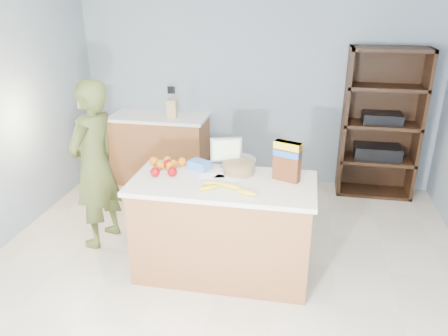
% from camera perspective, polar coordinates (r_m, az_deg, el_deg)
% --- Properties ---
extents(floor, '(4.50, 5.00, 0.02)m').
position_cam_1_polar(floor, '(3.89, -0.99, -15.76)').
color(floor, beige).
rests_on(floor, ground).
extents(walls, '(4.52, 5.02, 2.51)m').
position_cam_1_polar(walls, '(3.15, -1.19, 8.64)').
color(walls, gray).
rests_on(walls, ground).
extents(counter_peninsula, '(1.56, 0.76, 0.90)m').
position_cam_1_polar(counter_peninsula, '(3.90, -0.14, -8.26)').
color(counter_peninsula, brown).
rests_on(counter_peninsula, ground).
extents(back_cabinet, '(1.24, 0.62, 0.90)m').
position_cam_1_polar(back_cabinet, '(5.84, -8.24, 2.59)').
color(back_cabinet, brown).
rests_on(back_cabinet, ground).
extents(shelving_unit, '(0.90, 0.40, 1.80)m').
position_cam_1_polar(shelving_unit, '(5.64, 19.71, 5.18)').
color(shelving_unit, black).
rests_on(shelving_unit, ground).
extents(person, '(0.51, 0.67, 1.66)m').
position_cam_1_polar(person, '(4.38, -16.55, 0.33)').
color(person, '#444E22').
rests_on(person, ground).
extents(knife_block, '(0.12, 0.10, 0.31)m').
position_cam_1_polar(knife_block, '(5.57, -6.81, 7.80)').
color(knife_block, tan).
rests_on(knife_block, back_cabinet).
extents(envelopes, '(0.38, 0.19, 0.00)m').
position_cam_1_polar(envelopes, '(3.75, -0.63, -1.18)').
color(envelopes, white).
rests_on(envelopes, counter_peninsula).
extents(bananas, '(0.49, 0.19, 0.04)m').
position_cam_1_polar(bananas, '(3.51, 0.08, -2.57)').
color(bananas, yellow).
rests_on(bananas, counter_peninsula).
extents(apples, '(0.23, 0.28, 0.08)m').
position_cam_1_polar(apples, '(3.84, -7.68, -0.17)').
color(apples, '#8E060A').
rests_on(apples, counter_peninsula).
extents(oranges, '(0.34, 0.20, 0.08)m').
position_cam_1_polar(oranges, '(3.98, -7.34, 0.65)').
color(oranges, orange).
rests_on(oranges, counter_peninsula).
extents(blue_carton, '(0.21, 0.18, 0.08)m').
position_cam_1_polar(blue_carton, '(3.91, -3.22, 0.37)').
color(blue_carton, blue).
rests_on(blue_carton, counter_peninsula).
extents(salad_bowl, '(0.30, 0.30, 0.13)m').
position_cam_1_polar(salad_bowl, '(3.83, 1.95, 0.21)').
color(salad_bowl, '#267219').
rests_on(salad_bowl, counter_peninsula).
extents(tv, '(0.28, 0.12, 0.28)m').
position_cam_1_polar(tv, '(3.91, 0.27, 2.28)').
color(tv, silver).
rests_on(tv, counter_peninsula).
extents(cereal_box, '(0.24, 0.16, 0.34)m').
position_cam_1_polar(cereal_box, '(3.66, 8.26, 1.26)').
color(cereal_box, '#592B14').
rests_on(cereal_box, counter_peninsula).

